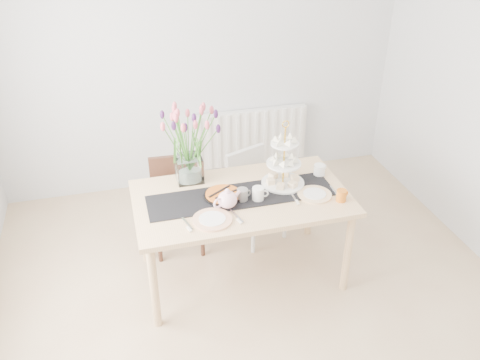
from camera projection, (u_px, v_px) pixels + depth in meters
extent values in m
plane|color=tan|center=(268.00, 330.00, 3.64)|extent=(4.50, 4.50, 0.00)
plane|color=silver|center=(200.00, 60.00, 4.85)|extent=(4.00, 0.00, 4.00)
cube|color=white|center=(251.00, 137.00, 5.34)|extent=(1.20, 0.08, 0.60)
cube|color=tan|center=(241.00, 198.00, 3.80)|extent=(1.60, 0.90, 0.04)
cylinder|color=tan|center=(154.00, 287.00, 3.51)|extent=(0.06, 0.06, 0.71)
cylinder|color=tan|center=(348.00, 253.00, 3.83)|extent=(0.06, 0.06, 0.71)
cylinder|color=tan|center=(143.00, 225.00, 4.14)|extent=(0.06, 0.06, 0.71)
cylinder|color=tan|center=(310.00, 200.00, 4.47)|extent=(0.06, 0.06, 0.71)
cube|color=#341B12|center=(177.00, 207.00, 4.28)|extent=(0.41, 0.41, 0.04)
cube|color=#341B12|center=(173.00, 176.00, 4.33)|extent=(0.40, 0.06, 0.38)
cylinder|color=#341B12|center=(159.00, 243.00, 4.21)|extent=(0.04, 0.04, 0.38)
cylinder|color=#341B12|center=(202.00, 237.00, 4.27)|extent=(0.04, 0.04, 0.38)
cylinder|color=#341B12|center=(156.00, 218.00, 4.51)|extent=(0.04, 0.04, 0.38)
cylinder|color=#341B12|center=(196.00, 213.00, 4.57)|extent=(0.04, 0.04, 0.38)
cube|color=silver|center=(257.00, 197.00, 4.42)|extent=(0.51, 0.51, 0.04)
cube|color=silver|center=(245.00, 169.00, 4.43)|extent=(0.38, 0.18, 0.37)
cylinder|color=silver|center=(253.00, 234.00, 4.31)|extent=(0.04, 0.04, 0.38)
cylinder|color=silver|center=(285.00, 219.00, 4.49)|extent=(0.04, 0.04, 0.38)
cylinder|color=silver|center=(229.00, 215.00, 4.56)|extent=(0.04, 0.04, 0.38)
cylinder|color=silver|center=(260.00, 202.00, 4.74)|extent=(0.04, 0.04, 0.38)
cube|color=black|center=(241.00, 196.00, 3.78)|extent=(1.40, 0.35, 0.01)
cube|color=silver|center=(189.00, 168.00, 3.94)|extent=(0.20, 0.20, 0.20)
cylinder|color=gold|center=(284.00, 157.00, 3.81)|extent=(0.01, 0.01, 0.49)
cylinder|color=white|center=(283.00, 183.00, 3.92)|extent=(0.33, 0.33, 0.01)
cylinder|color=white|center=(284.00, 163.00, 3.83)|extent=(0.26, 0.26, 0.01)
cylinder|color=white|center=(285.00, 144.00, 3.75)|extent=(0.21, 0.21, 0.01)
cylinder|color=white|center=(319.00, 170.00, 4.03)|extent=(0.12, 0.12, 0.09)
cylinder|color=black|center=(223.00, 196.00, 3.76)|extent=(0.29, 0.29, 0.03)
cylinder|color=orange|center=(223.00, 194.00, 3.75)|extent=(0.26, 0.26, 0.01)
cylinder|color=slate|center=(242.00, 195.00, 3.71)|extent=(0.10, 0.10, 0.10)
cylinder|color=white|center=(258.00, 194.00, 3.71)|extent=(0.10, 0.10, 0.10)
cylinder|color=orange|center=(341.00, 196.00, 3.71)|extent=(0.10, 0.10, 0.09)
cylinder|color=silver|center=(212.00, 220.00, 3.51)|extent=(0.34, 0.34, 0.01)
cylinder|color=white|center=(315.00, 195.00, 3.79)|extent=(0.26, 0.26, 0.01)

